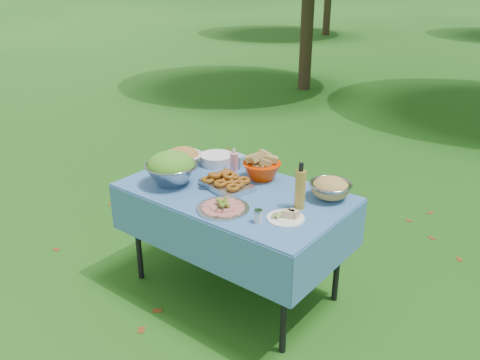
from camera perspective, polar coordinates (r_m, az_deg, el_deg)
name	(u,v)px	position (r m, az deg, el deg)	size (l,w,h in m)	color
ground	(235,288)	(3.69, -0.61, -12.02)	(80.00, 80.00, 0.00)	#0E3B0A
picnic_table	(234,241)	(3.48, -0.64, -6.91)	(1.46, 0.86, 0.76)	#76B6E4
salad_bowl	(171,168)	(3.39, -7.76, 1.30)	(0.34, 0.34, 0.23)	#96999E
pasta_bowl_white	(183,157)	(3.68, -6.42, 2.55)	(0.27, 0.27, 0.15)	white
plate_stack	(217,159)	(3.74, -2.63, 2.37)	(0.25, 0.25, 0.07)	white
wipes_box	(239,161)	(3.68, -0.14, 2.18)	(0.10, 0.07, 0.09)	#7DB3C9
sanitizer_bottle	(234,160)	(3.59, -0.67, 2.26)	(0.06, 0.06, 0.16)	pink
bread_bowl	(262,166)	(3.46, 2.47, 1.53)	(0.26, 0.26, 0.18)	#F13400
pasta_bowl_steel	(330,188)	(3.23, 10.12, -0.87)	(0.26, 0.26, 0.14)	#96999E
fried_tray	(227,183)	(3.33, -1.49, -0.29)	(0.33, 0.23, 0.08)	#B4B3B9
charcuterie_platter	(223,204)	(3.05, -1.92, -2.69)	(0.32, 0.32, 0.07)	silver
oil_bottle	(300,186)	(3.04, 6.78, -0.65)	(0.06, 0.06, 0.29)	#B58C32
cheese_plate	(286,214)	(2.95, 5.15, -3.87)	(0.22, 0.22, 0.06)	white
shaker	(258,216)	(2.90, 2.07, -4.07)	(0.05, 0.05, 0.08)	silver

